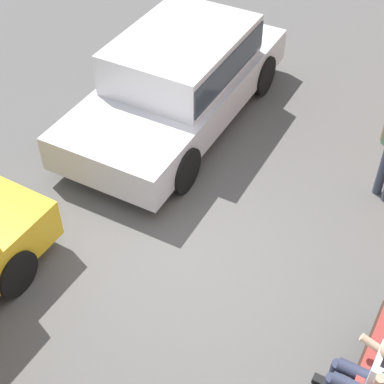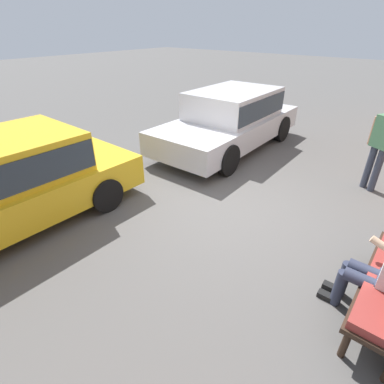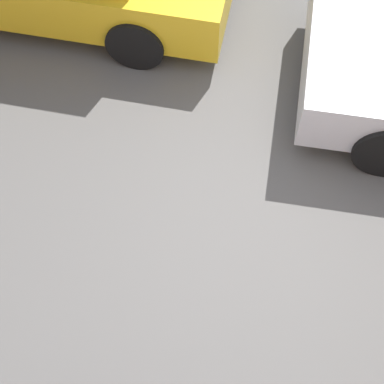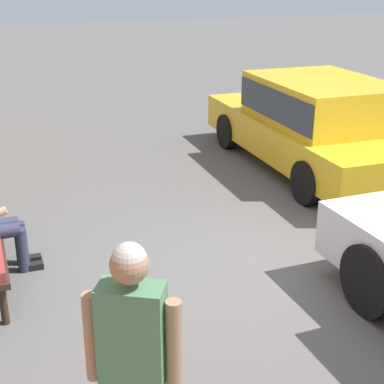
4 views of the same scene
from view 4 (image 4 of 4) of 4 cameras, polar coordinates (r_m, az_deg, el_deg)
The scene contains 3 objects.
ground_plane at distance 6.34m, azimuth 6.75°, elevation -7.80°, with size 60.00×60.00×0.00m, color #565451.
parked_car_mid at distance 9.49m, azimuth 12.09°, elevation 6.81°, with size 4.54×2.05×1.44m.
pedestrian_standing at distance 3.38m, azimuth -5.71°, elevation -15.78°, with size 0.35×0.49×1.73m.
Camera 4 is at (-4.91, 2.60, 3.05)m, focal length 55.00 mm.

